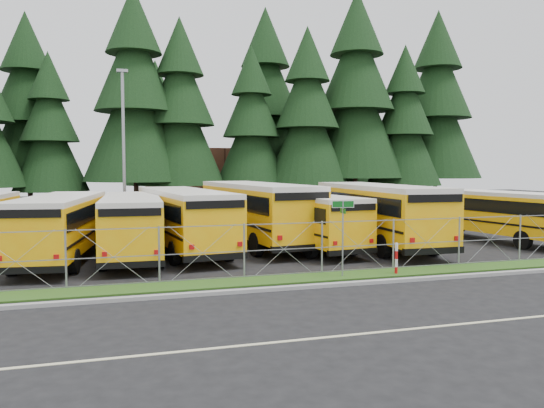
% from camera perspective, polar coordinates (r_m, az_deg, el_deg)
% --- Properties ---
extents(ground, '(120.00, 120.00, 0.00)m').
position_cam_1_polar(ground, '(21.49, 6.87, -6.80)').
color(ground, black).
rests_on(ground, ground).
extents(curb, '(50.00, 0.25, 0.12)m').
position_cam_1_polar(curb, '(18.73, 10.67, -8.27)').
color(curb, gray).
rests_on(curb, ground).
extents(grass_verge, '(50.00, 1.40, 0.06)m').
position_cam_1_polar(grass_verge, '(19.96, 8.82, -7.57)').
color(grass_verge, '#204513').
rests_on(grass_verge, ground).
extents(road_lane_line, '(50.00, 0.12, 0.01)m').
position_cam_1_polar(road_lane_line, '(14.69, 19.62, -12.08)').
color(road_lane_line, beige).
rests_on(road_lane_line, ground).
extents(chainlink_fence, '(44.00, 0.10, 2.00)m').
position_cam_1_polar(chainlink_fence, '(20.42, 8.01, -4.53)').
color(chainlink_fence, '#909398').
rests_on(chainlink_fence, ground).
extents(brick_building, '(22.00, 10.00, 6.00)m').
position_cam_1_polar(brick_building, '(61.09, -2.87, 3.04)').
color(brick_building, brown).
rests_on(brick_building, ground).
extents(bus_1, '(3.90, 10.90, 2.79)m').
position_cam_1_polar(bus_1, '(24.42, -21.65, -2.44)').
color(bus_1, '#FFA408').
rests_on(bus_1, ground).
extents(bus_2, '(2.89, 10.57, 2.75)m').
position_cam_1_polar(bus_2, '(24.38, -14.83, -2.36)').
color(bus_2, '#FFA408').
rests_on(bus_2, ground).
extents(bus_3, '(4.05, 11.51, 2.95)m').
position_cam_1_polar(bus_3, '(25.36, -9.60, -1.80)').
color(bus_3, '#FFA408').
rests_on(bus_3, ground).
extents(bus_4, '(4.29, 12.40, 3.19)m').
position_cam_1_polar(bus_4, '(27.42, -1.96, -1.07)').
color(bus_4, '#FFA408').
rests_on(bus_4, ground).
extents(bus_5, '(3.67, 10.46, 2.68)m').
position_cam_1_polar(bus_5, '(26.23, 3.24, -1.86)').
color(bus_5, '#FFA408').
rests_on(bus_5, ground).
extents(bus_6, '(3.11, 12.02, 3.13)m').
position_cam_1_polar(bus_6, '(27.36, 10.97, -1.21)').
color(bus_6, '#FFA408').
rests_on(bus_6, ground).
extents(bus_east, '(4.00, 10.59, 2.71)m').
position_cam_1_polar(bus_east, '(31.23, 22.44, -1.19)').
color(bus_east, '#FFA408').
rests_on(bus_east, ground).
extents(street_sign, '(0.84, 0.55, 2.81)m').
position_cam_1_polar(street_sign, '(19.31, 7.63, -1.93)').
color(street_sign, '#909398').
rests_on(street_sign, ground).
extents(striped_bollard, '(0.11, 0.11, 1.20)m').
position_cam_1_polar(striped_bollard, '(20.34, 13.22, -5.78)').
color(striped_bollard, '#B20C0C').
rests_on(striped_bollard, ground).
extents(light_standard, '(0.70, 0.35, 10.14)m').
position_cam_1_polar(light_standard, '(35.06, -15.67, 6.28)').
color(light_standard, '#909398').
rests_on(light_standard, ground).
extents(conifer_2, '(6.13, 6.13, 13.55)m').
position_cam_1_polar(conifer_2, '(47.98, -22.78, 6.98)').
color(conifer_2, black).
rests_on(conifer_2, ground).
extents(conifer_3, '(8.63, 8.63, 19.09)m').
position_cam_1_polar(conifer_3, '(46.64, -14.56, 10.68)').
color(conifer_3, black).
rests_on(conifer_3, ground).
extents(conifer_4, '(7.61, 7.61, 16.83)m').
position_cam_1_polar(conifer_4, '(46.83, -9.83, 9.33)').
color(conifer_4, black).
rests_on(conifer_4, ground).
extents(conifer_5, '(6.69, 6.69, 14.80)m').
position_cam_1_polar(conifer_5, '(47.78, -2.22, 8.06)').
color(conifer_5, black).
rests_on(conifer_5, ground).
extents(conifer_6, '(7.47, 7.47, 16.51)m').
position_cam_1_polar(conifer_6, '(48.08, 3.80, 9.05)').
color(conifer_6, black).
rests_on(conifer_6, ground).
extents(conifer_7, '(9.29, 9.29, 20.54)m').
position_cam_1_polar(conifer_7, '(51.35, 9.03, 10.95)').
color(conifer_7, black).
rests_on(conifer_7, ground).
extents(conifer_8, '(7.03, 7.03, 15.54)m').
position_cam_1_polar(conifer_8, '(52.39, 14.04, 7.99)').
color(conifer_8, black).
rests_on(conifer_8, ground).
extents(conifer_9, '(8.93, 8.93, 19.76)m').
position_cam_1_polar(conifer_9, '(57.07, 17.29, 9.72)').
color(conifer_9, black).
rests_on(conifer_9, ground).
extents(conifer_10, '(7.86, 7.86, 17.38)m').
position_cam_1_polar(conifer_10, '(51.10, -24.79, 8.88)').
color(conifer_10, black).
rests_on(conifer_10, ground).
extents(conifer_11, '(6.67, 6.67, 14.76)m').
position_cam_1_polar(conifer_11, '(55.29, -12.36, 7.40)').
color(conifer_11, black).
rests_on(conifer_11, ground).
extents(conifer_12, '(8.87, 8.87, 19.61)m').
position_cam_1_polar(conifer_12, '(53.00, -0.72, 10.27)').
color(conifer_12, black).
rests_on(conifer_12, ground).
extents(conifer_13, '(6.70, 6.70, 14.82)m').
position_cam_1_polar(conifer_13, '(58.56, 7.59, 7.29)').
color(conifer_13, black).
rests_on(conifer_13, ground).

